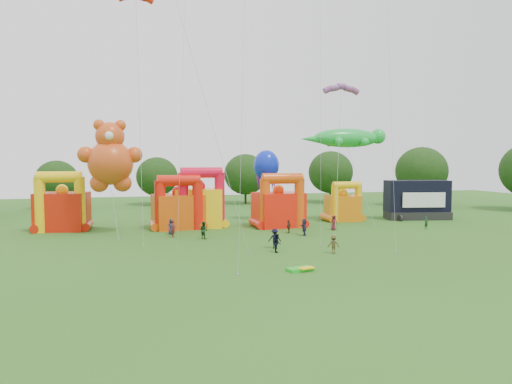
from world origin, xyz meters
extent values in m
plane|color=#2C5818|center=(0.00, 0.00, 0.00)|extent=(160.00, 160.00, 0.00)
cylinder|color=#352314|center=(38.20, 44.08, 1.86)|extent=(0.44, 0.44, 3.72)
ellipsoid|color=#183510|center=(38.20, 44.08, 6.41)|extent=(9.30, 9.30, 8.89)
cylinder|color=#352314|center=(25.06, 54.88, 1.75)|extent=(0.44, 0.44, 3.51)
ellipsoid|color=#183510|center=(25.06, 54.88, 6.04)|extent=(8.77, 8.78, 8.39)
cylinder|color=#352314|center=(8.16, 56.74, 1.65)|extent=(0.44, 0.44, 3.30)
ellipsoid|color=#183510|center=(8.16, 56.74, 5.68)|extent=(8.25, 8.25, 7.88)
cylinder|color=#352314|center=(-8.44, 58.72, 1.55)|extent=(0.44, 0.44, 3.09)
ellipsoid|color=#183510|center=(-8.44, 58.72, 5.32)|extent=(7.73, 7.72, 7.38)
cylinder|color=#352314|center=(-25.48, 55.79, 1.44)|extent=(0.44, 0.44, 2.88)
ellipsoid|color=#183510|center=(-25.48, 55.79, 4.96)|extent=(7.20, 7.20, 6.88)
cube|color=red|center=(-20.84, 29.90, 2.26)|extent=(6.27, 5.37, 4.53)
cylinder|color=yellow|center=(-23.01, 28.29, 3.23)|extent=(1.23, 1.23, 6.47)
cylinder|color=yellow|center=(-18.66, 28.29, 3.23)|extent=(1.23, 1.23, 6.47)
cylinder|color=yellow|center=(-20.84, 28.29, 6.47)|extent=(4.96, 1.29, 1.29)
sphere|color=yellow|center=(-20.84, 29.90, 4.83)|extent=(1.40, 1.40, 1.40)
cube|color=#D64A0B|center=(-7.26, 27.96, 2.09)|extent=(6.49, 5.57, 4.18)
cylinder|color=red|center=(-9.50, 26.29, 2.99)|extent=(1.26, 1.26, 5.97)
cylinder|color=red|center=(-5.03, 26.29, 2.99)|extent=(1.26, 1.26, 5.97)
cylinder|color=red|center=(-7.26, 26.29, 5.97)|extent=(5.11, 1.33, 1.33)
sphere|color=red|center=(-7.26, 27.96, 4.48)|extent=(1.40, 1.40, 1.40)
cube|color=yellow|center=(-4.42, 28.69, 2.41)|extent=(6.52, 5.62, 4.82)
cylinder|color=red|center=(-6.66, 27.03, 3.44)|extent=(1.26, 1.26, 6.89)
cylinder|color=red|center=(-2.18, 27.03, 3.44)|extent=(1.26, 1.26, 6.89)
cylinder|color=red|center=(-4.42, 27.03, 6.89)|extent=(5.11, 1.33, 1.33)
sphere|color=red|center=(-4.42, 28.69, 5.12)|extent=(1.40, 1.40, 1.40)
cube|color=red|center=(5.20, 26.17, 2.16)|extent=(6.25, 5.27, 4.31)
cylinder|color=#EC4A0C|center=(2.97, 24.52, 3.08)|extent=(1.26, 1.26, 6.16)
cylinder|color=#EC4A0C|center=(7.42, 24.52, 3.08)|extent=(1.26, 1.26, 6.16)
cylinder|color=#EC4A0C|center=(5.20, 24.52, 6.16)|extent=(5.08, 1.32, 1.32)
sphere|color=#EC4A0C|center=(5.20, 26.17, 4.61)|extent=(1.40, 1.40, 1.40)
cube|color=orange|center=(15.52, 29.27, 1.75)|extent=(4.94, 4.18, 3.51)
cylinder|color=#FAB80D|center=(13.77, 27.98, 2.50)|extent=(0.98, 0.98, 5.01)
cylinder|color=#FAB80D|center=(17.26, 27.98, 2.50)|extent=(0.98, 0.98, 5.01)
cylinder|color=#FAB80D|center=(15.52, 27.98, 5.01)|extent=(3.98, 1.03, 1.03)
sphere|color=#FAB80D|center=(15.52, 29.27, 3.81)|extent=(1.40, 1.40, 1.40)
cube|color=black|center=(26.61, 28.04, 0.55)|extent=(9.31, 4.82, 1.10)
cube|color=black|center=(26.61, 28.24, 3.32)|extent=(9.23, 4.39, 4.43)
cube|color=white|center=(26.61, 26.54, 2.87)|extent=(6.03, 1.15, 2.08)
cylinder|color=black|center=(23.06, 26.71, 0.40)|extent=(0.30, 0.90, 0.90)
cylinder|color=black|center=(30.15, 26.71, 0.40)|extent=(0.30, 0.90, 0.90)
sphere|color=#CE4816|center=(-14.96, 25.37, 8.11)|extent=(5.03, 5.03, 5.03)
sphere|color=#CE4816|center=(-14.96, 25.37, 11.09)|extent=(3.20, 3.20, 3.20)
sphere|color=#CE4816|center=(-16.10, 25.37, 12.34)|extent=(1.26, 1.26, 1.26)
sphere|color=#CE4816|center=(-13.82, 25.37, 12.34)|extent=(1.26, 1.26, 1.26)
sphere|color=#CE4816|center=(-17.59, 25.37, 9.03)|extent=(1.83, 1.83, 1.83)
sphere|color=#CE4816|center=(-12.33, 25.37, 9.03)|extent=(1.83, 1.83, 1.83)
sphere|color=#CE4816|center=(-16.22, 25.37, 5.83)|extent=(2.06, 2.06, 2.06)
sphere|color=#CE4816|center=(-13.70, 25.37, 5.83)|extent=(2.06, 2.06, 2.06)
sphere|color=white|center=(-14.96, 23.83, 11.09)|extent=(0.91, 0.91, 0.91)
ellipsoid|color=green|center=(15.48, 28.09, 11.40)|extent=(9.58, 2.99, 2.55)
sphere|color=green|center=(20.16, 28.09, 11.68)|extent=(2.06, 2.06, 2.06)
cone|color=green|center=(10.62, 28.09, 11.21)|extent=(3.74, 1.50, 1.50)
sphere|color=green|center=(17.35, 29.58, 10.84)|extent=(1.12, 1.12, 1.12)
sphere|color=green|center=(17.35, 26.59, 10.84)|extent=(1.12, 1.12, 1.12)
sphere|color=green|center=(13.61, 29.58, 10.84)|extent=(1.12, 1.12, 1.12)
sphere|color=green|center=(13.61, 26.59, 10.84)|extent=(1.12, 1.12, 1.12)
ellipsoid|color=#0D26CA|center=(5.37, 32.33, 7.68)|extent=(3.55, 3.55, 4.26)
cone|color=#591E8C|center=(6.52, 32.33, 5.72)|extent=(0.80, 0.80, 2.84)
cone|color=#591E8C|center=(5.95, 33.33, 5.72)|extent=(0.80, 0.80, 2.84)
cone|color=#591E8C|center=(4.79, 33.33, 5.72)|extent=(0.80, 0.80, 2.84)
cone|color=#591E8C|center=(4.21, 32.33, 5.72)|extent=(0.80, 0.80, 2.84)
cone|color=#591E8C|center=(4.79, 31.33, 5.72)|extent=(0.80, 0.80, 2.84)
cone|color=#591E8C|center=(5.95, 31.33, 5.72)|extent=(0.80, 0.80, 2.84)
cube|color=green|center=(-0.19, 3.48, 0.12)|extent=(2.17, 1.42, 0.24)
cube|color=yellow|center=(0.21, 3.18, 0.26)|extent=(1.30, 0.85, 0.10)
imported|color=#25243C|center=(-8.43, 23.17, 0.90)|extent=(0.96, 0.71, 1.80)
imported|color=maroon|center=(-8.36, 21.30, 0.96)|extent=(0.61, 0.79, 1.92)
imported|color=#16391A|center=(-5.29, 19.38, 0.94)|extent=(1.13, 1.16, 1.88)
imported|color=black|center=(0.54, 12.44, 0.94)|extent=(1.34, 0.95, 1.89)
imported|color=#402B19|center=(4.72, 20.65, 0.77)|extent=(0.90, 0.90, 1.53)
imported|color=#282742|center=(5.88, 18.69, 0.95)|extent=(0.78, 1.81, 1.89)
imported|color=#581921|center=(10.74, 21.48, 0.90)|extent=(0.91, 0.61, 1.80)
imported|color=#16391A|center=(22.11, 19.54, 0.78)|extent=(0.64, 0.50, 1.56)
imported|color=black|center=(0.21, 10.60, 0.85)|extent=(0.81, 0.95, 1.70)
imported|color=#42371A|center=(4.99, 8.85, 0.82)|extent=(1.18, 0.87, 1.63)
camera|label=1|loc=(-12.07, -28.76, 8.41)|focal=32.00mm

